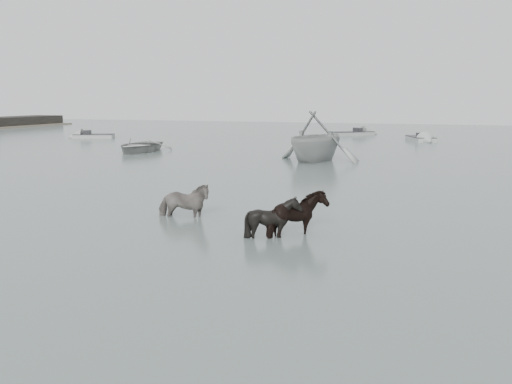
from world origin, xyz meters
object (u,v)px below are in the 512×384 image
pony_dark (298,210)px  pony_black (273,212)px  rowboat_lead (139,144)px  pony_pinto (183,194)px

pony_dark → pony_black: (-0.62, -0.31, -0.04)m
pony_black → rowboat_lead: bearing=53.7°
pony_pinto → rowboat_lead: pony_pinto is taller
pony_pinto → pony_black: 3.85m
pony_pinto → pony_dark: 4.32m
pony_pinto → pony_dark: size_ratio=1.19×
pony_dark → pony_black: size_ratio=1.06×
pony_black → rowboat_lead: size_ratio=0.27×
pony_pinto → rowboat_lead: size_ratio=0.35×
pony_pinto → pony_dark: bearing=-118.6°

